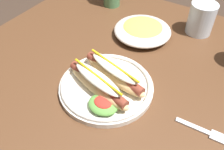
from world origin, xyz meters
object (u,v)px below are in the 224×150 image
Objects in this scene: water_cup at (201,19)px; side_bowl at (142,30)px; fork at (204,131)px; hot_dog_plate at (106,83)px.

water_cup reaches higher than side_bowl.
side_bowl is (-0.16, -0.13, -0.03)m from water_cup.
fork is 0.60× the size of side_bowl.
side_bowl is at bearing -141.15° from water_cup.
hot_dog_plate is 0.27m from fork.
hot_dog_plate is 2.38× the size of water_cup.
side_bowl is (-0.31, 0.27, 0.02)m from fork.
fork is at bearing -41.73° from side_bowl.
hot_dog_plate is 0.43m from water_cup.
water_cup reaches higher than hot_dog_plate.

